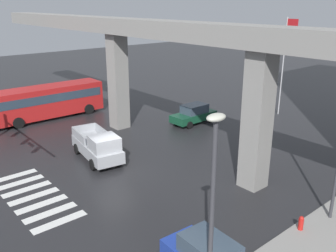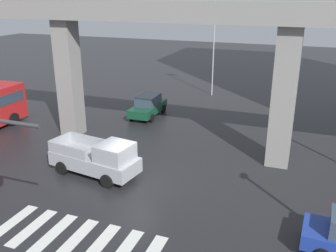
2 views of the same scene
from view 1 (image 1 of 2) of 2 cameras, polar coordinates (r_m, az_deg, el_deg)
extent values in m
plane|color=#232326|center=(24.21, -8.22, -6.75)|extent=(120.00, 120.00, 0.00)
cube|color=silver|center=(25.05, -22.83, -7.20)|extent=(0.55, 2.80, 0.01)
cube|color=silver|center=(24.09, -22.00, -8.13)|extent=(0.55, 2.80, 0.01)
cube|color=silver|center=(23.14, -21.09, -9.14)|extent=(0.55, 2.80, 0.01)
cube|color=silver|center=(22.20, -20.10, -10.23)|extent=(0.55, 2.80, 0.01)
cube|color=silver|center=(21.28, -19.01, -11.41)|extent=(0.55, 2.80, 0.01)
cube|color=silver|center=(20.38, -17.82, -12.70)|extent=(0.55, 2.80, 0.01)
cube|color=silver|center=(19.50, -16.51, -14.09)|extent=(0.55, 2.80, 0.01)
cube|color=gray|center=(24.95, 0.94, 14.65)|extent=(56.69, 2.20, 1.20)
cube|color=gray|center=(31.22, -7.76, 6.79)|extent=(1.30, 1.30, 7.97)
cube|color=gray|center=(21.08, 13.67, 0.66)|extent=(1.30, 1.30, 7.97)
cube|color=#A8AAAF|center=(25.76, -10.98, -3.41)|extent=(5.33, 2.65, 0.80)
cube|color=#A8AAAF|center=(24.19, -9.86, -2.66)|extent=(1.94, 1.98, 0.90)
cube|color=#3F5160|center=(23.78, -9.43, -3.01)|extent=(0.35, 1.67, 0.77)
cube|color=#A8AAAF|center=(26.81, -10.22, -0.88)|extent=(2.64, 0.50, 0.60)
cube|color=#A8AAAF|center=(26.28, -13.75, -1.53)|extent=(2.64, 0.50, 0.60)
cube|color=#A8AAAF|center=(27.74, -12.93, -0.39)|extent=(0.36, 1.74, 0.60)
cylinder|color=black|center=(24.86, -7.66, -5.06)|extent=(0.79, 0.39, 0.76)
cylinder|color=black|center=(24.27, -11.56, -5.90)|extent=(0.79, 0.39, 0.76)
cylinder|color=black|center=(27.58, -10.37, -2.77)|extent=(0.79, 0.39, 0.76)
cylinder|color=black|center=(27.04, -13.92, -3.46)|extent=(0.79, 0.39, 0.76)
cube|color=red|center=(35.81, -18.60, 3.65)|extent=(2.56, 10.81, 2.70)
cube|color=#2D3D4C|center=(35.70, -18.68, 4.38)|extent=(2.60, 10.27, 0.76)
cube|color=#2D3D4C|center=(37.92, -11.14, 5.60)|extent=(2.25, 0.09, 1.49)
cylinder|color=black|center=(38.63, -13.94, 3.35)|extent=(0.36, 0.96, 0.96)
cylinder|color=black|center=(36.51, -12.21, 2.60)|extent=(0.36, 0.96, 0.96)
cylinder|color=black|center=(36.33, -23.46, 1.38)|extent=(0.36, 0.96, 0.96)
cylinder|color=black|center=(34.07, -22.22, 0.46)|extent=(0.36, 0.96, 0.96)
cube|color=#384756|center=(14.92, 6.46, -18.40)|extent=(2.31, 1.62, 0.76)
cylinder|color=black|center=(16.72, 5.54, -18.10)|extent=(0.65, 0.27, 0.64)
cube|color=#14472D|center=(32.89, 3.98, 1.51)|extent=(1.80, 4.32, 0.64)
cube|color=#384756|center=(32.76, 4.13, 2.71)|extent=(1.52, 2.25, 0.76)
cylinder|color=black|center=(31.51, 3.34, 0.14)|extent=(0.25, 0.64, 0.64)
cylinder|color=black|center=(32.71, 1.24, 0.87)|extent=(0.25, 0.64, 0.64)
cylinder|color=black|center=(33.34, 6.64, 1.09)|extent=(0.25, 0.64, 0.64)
cylinder|color=black|center=(34.47, 4.54, 1.75)|extent=(0.25, 0.64, 0.64)
cylinder|color=#38383D|center=(12.34, 6.76, -14.94)|extent=(0.16, 0.16, 7.00)
ellipsoid|color=beige|center=(10.78, 7.48, 1.32)|extent=(0.44, 0.70, 0.24)
cylinder|color=red|center=(18.92, 19.91, -14.35)|extent=(0.24, 0.24, 0.70)
sphere|color=red|center=(18.72, 20.04, -13.34)|extent=(0.22, 0.22, 0.22)
cylinder|color=silver|center=(36.30, 17.38, 8.67)|extent=(0.12, 0.12, 9.08)
cube|color=red|center=(35.59, 18.78, 14.92)|extent=(1.10, 0.04, 0.70)
camera|label=2|loc=(11.63, -63.93, 4.68)|focal=39.69mm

